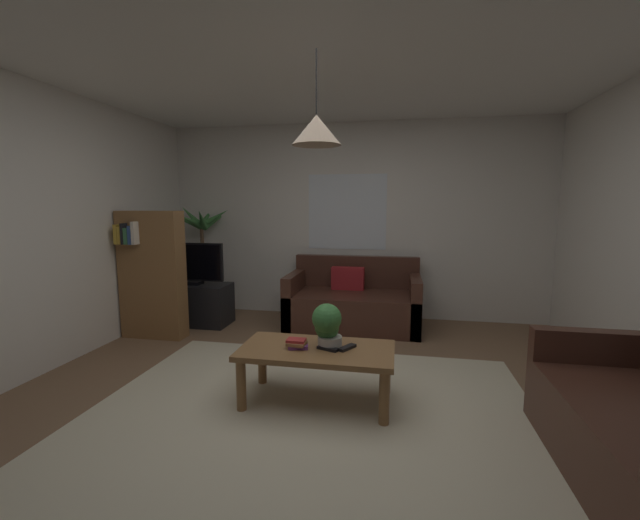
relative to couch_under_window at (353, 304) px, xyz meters
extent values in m
cube|color=brown|center=(-0.07, -2.08, -0.28)|extent=(4.87, 5.14, 0.02)
cube|color=beige|center=(-0.07, -2.28, -0.27)|extent=(3.16, 2.83, 0.01)
cube|color=silver|center=(-0.07, 0.52, 0.98)|extent=(4.99, 0.06, 2.50)
cube|color=silver|center=(-2.53, -2.08, 0.98)|extent=(0.06, 5.14, 2.50)
cube|color=white|center=(-0.07, -2.08, 2.24)|extent=(4.87, 5.14, 0.02)
cube|color=white|center=(-0.15, 0.48, 1.10)|extent=(1.01, 0.01, 0.96)
cube|color=#47281E|center=(0.00, -0.04, -0.06)|extent=(1.56, 0.85, 0.42)
cube|color=#47281E|center=(0.00, 0.33, 0.35)|extent=(1.56, 0.12, 0.40)
cube|color=#47281E|center=(-0.72, -0.04, 0.05)|extent=(0.12, 0.85, 0.64)
cube|color=#47281E|center=(0.72, -0.04, 0.05)|extent=(0.12, 0.85, 0.64)
cube|color=maroon|center=(-0.09, 0.15, 0.29)|extent=(0.40, 0.13, 0.28)
cube|color=#47281E|center=(1.84, -1.88, 0.05)|extent=(0.85, 0.12, 0.64)
cube|color=olive|center=(-0.06, -1.95, 0.12)|extent=(1.13, 0.58, 0.04)
cylinder|color=olive|center=(-0.57, -2.18, -0.09)|extent=(0.07, 0.07, 0.38)
cylinder|color=olive|center=(0.44, -2.18, -0.09)|extent=(0.07, 0.07, 0.38)
cylinder|color=olive|center=(-0.57, -1.72, -0.09)|extent=(0.07, 0.07, 0.38)
cylinder|color=olive|center=(0.44, -1.72, -0.09)|extent=(0.07, 0.07, 0.38)
cube|color=#72387F|center=(-0.19, -1.98, 0.16)|extent=(0.16, 0.12, 0.03)
cube|color=#99663F|center=(-0.21, -1.99, 0.18)|extent=(0.14, 0.12, 0.02)
cube|color=#B22D2D|center=(-0.21, -1.98, 0.20)|extent=(0.14, 0.10, 0.02)
cube|color=black|center=(0.16, -1.93, 0.15)|extent=(0.13, 0.16, 0.02)
cube|color=black|center=(0.02, -1.98, 0.15)|extent=(0.17, 0.10, 0.02)
cylinder|color=beige|center=(0.03, -1.90, 0.18)|extent=(0.18, 0.18, 0.08)
sphere|color=#3D7F3D|center=(0.00, -1.89, 0.29)|extent=(0.18, 0.18, 0.18)
sphere|color=#3D7F3D|center=(0.01, -1.93, 0.37)|extent=(0.22, 0.22, 0.22)
cube|color=black|center=(-1.95, -0.26, -0.02)|extent=(0.90, 0.44, 0.50)
cube|color=black|center=(-1.95, -0.28, 0.51)|extent=(0.82, 0.05, 0.46)
cube|color=black|center=(-1.95, -0.31, 0.51)|extent=(0.78, 0.00, 0.42)
cube|color=black|center=(-1.95, -0.28, 0.25)|extent=(0.24, 0.16, 0.04)
cylinder|color=beige|center=(-2.07, 0.25, -0.12)|extent=(0.32, 0.32, 0.30)
cylinder|color=brown|center=(-2.07, 0.25, 0.47)|extent=(0.05, 0.05, 0.89)
cone|color=#3D7F3D|center=(-1.89, 0.26, 1.02)|extent=(0.42, 0.14, 0.30)
cone|color=#3D7F3D|center=(-1.94, 0.41, 0.99)|extent=(0.31, 0.42, 0.31)
cone|color=#3D7F3D|center=(-2.08, 0.44, 1.03)|extent=(0.12, 0.44, 0.32)
cone|color=#3D7F3D|center=(-2.24, 0.30, 1.04)|extent=(0.42, 0.22, 0.35)
cone|color=#3D7F3D|center=(-2.24, 0.18, 0.98)|extent=(0.40, 0.27, 0.25)
cone|color=#3D7F3D|center=(-2.09, 0.00, 0.99)|extent=(0.13, 0.52, 0.25)
cone|color=#3D7F3D|center=(-1.98, 0.08, 1.01)|extent=(0.25, 0.41, 0.33)
cube|color=olive|center=(-2.13, -0.81, 0.43)|extent=(0.70, 0.22, 1.40)
cube|color=gold|center=(-2.41, -0.93, 0.88)|extent=(0.04, 0.16, 0.21)
cube|color=gold|center=(-2.37, -0.93, 0.87)|extent=(0.03, 0.16, 0.18)
cube|color=black|center=(-2.34, -0.93, 0.89)|extent=(0.03, 0.16, 0.22)
cube|color=#387247|center=(-2.30, -0.93, 0.86)|extent=(0.04, 0.16, 0.17)
cube|color=#2D4C8C|center=(-2.25, -0.93, 0.87)|extent=(0.04, 0.16, 0.19)
cube|color=beige|center=(-2.21, -0.93, 0.90)|extent=(0.04, 0.16, 0.24)
cylinder|color=black|center=(-0.06, -1.95, 2.01)|extent=(0.01, 0.01, 0.43)
cone|color=tan|center=(-0.06, -1.95, 1.70)|extent=(0.34, 0.34, 0.20)
camera|label=1|loc=(0.50, -4.76, 1.19)|focal=22.69mm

